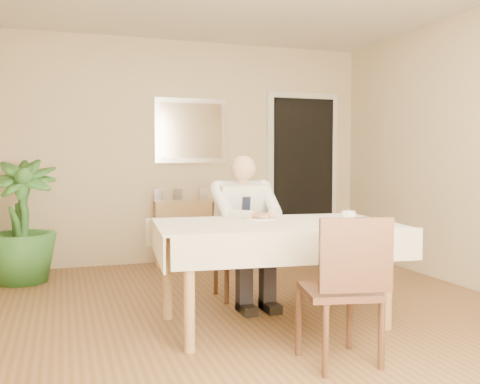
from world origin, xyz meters
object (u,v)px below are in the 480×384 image
object	(u,v)px
dining_table	(274,234)
sideboard	(195,232)
potted_palm	(21,221)
seated_man	(247,222)
chair_far	(237,244)
chair_near	(346,283)
coffee_mug	(349,217)

from	to	relation	value
dining_table	sideboard	world-z (taller)	dining_table
dining_table	potted_palm	bearing A→B (deg)	138.03
seated_man	sideboard	size ratio (longest dim) A/B	1.36
dining_table	chair_far	size ratio (longest dim) A/B	2.18
seated_man	chair_far	bearing A→B (deg)	90.00
chair_far	sideboard	world-z (taller)	chair_far
dining_table	sideboard	size ratio (longest dim) A/B	1.97
dining_table	seated_man	bearing A→B (deg)	95.47
dining_table	chair_near	size ratio (longest dim) A/B	2.04
potted_palm	dining_table	bearing A→B (deg)	-47.43
seated_man	sideboard	distance (m)	1.87
chair_far	chair_near	xyz separation A→B (m)	(0.09, -1.77, 0.04)
chair_near	potted_palm	world-z (taller)	potted_palm
dining_table	coffee_mug	size ratio (longest dim) A/B	16.30
potted_palm	coffee_mug	bearing A→B (deg)	-43.06
chair_far	chair_near	distance (m)	1.77
chair_far	coffee_mug	bearing A→B (deg)	-71.52
seated_man	coffee_mug	xyz separation A→B (m)	(0.51, -0.78, 0.11)
dining_table	chair_far	xyz separation A→B (m)	(0.00, 0.87, -0.21)
chair_near	coffee_mug	bearing A→B (deg)	71.20
chair_far	seated_man	world-z (taller)	seated_man
chair_far	sideboard	distance (m)	1.57
dining_table	seated_man	xyz separation A→B (m)	(-0.00, 0.59, 0.02)
chair_near	sideboard	distance (m)	3.34
dining_table	seated_man	distance (m)	0.59
chair_far	potted_palm	distance (m)	2.18
chair_far	potted_palm	xyz separation A→B (m)	(-1.85, 1.14, 0.14)
chair_near	chair_far	bearing A→B (deg)	104.82
chair_far	seated_man	xyz separation A→B (m)	(-0.00, -0.28, 0.23)
seated_man	sideboard	bearing A→B (deg)	90.17
chair_far	sideboard	bearing A→B (deg)	83.16
seated_man	dining_table	bearing A→B (deg)	-90.00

